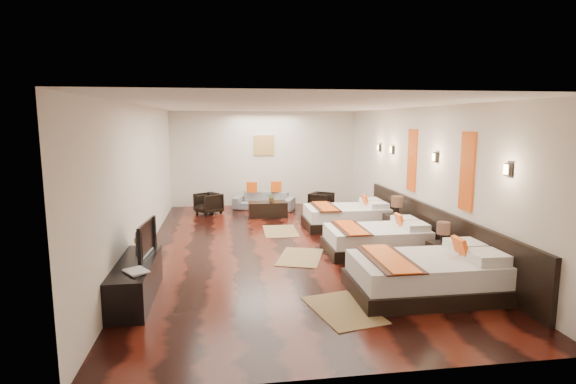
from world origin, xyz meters
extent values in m
cube|color=black|center=(0.00, 0.00, 0.00)|extent=(5.50, 9.50, 0.01)
cube|color=white|center=(0.00, 0.00, 2.80)|extent=(5.50, 9.50, 0.01)
cube|color=silver|center=(0.00, 4.75, 1.40)|extent=(5.50, 0.01, 2.80)
cube|color=silver|center=(-2.75, 0.00, 1.40)|extent=(0.01, 9.50, 2.80)
cube|color=silver|center=(2.75, 0.00, 1.40)|extent=(0.01, 9.50, 2.80)
cube|color=black|center=(2.71, -0.80, 0.45)|extent=(0.08, 6.60, 0.90)
cube|color=black|center=(1.67, -2.79, 0.12)|extent=(2.20, 1.36, 0.23)
cube|color=white|center=(1.67, -2.79, 0.39)|extent=(2.09, 1.25, 0.31)
cube|color=#F85B11|center=(2.19, -2.79, 0.67)|extent=(0.16, 0.33, 0.34)
cube|color=#38190F|center=(1.09, -2.79, 0.55)|extent=(0.58, 1.38, 0.02)
cube|color=#F85B11|center=(1.09, -2.79, 0.57)|extent=(0.40, 1.38, 0.02)
cube|color=black|center=(1.67, -0.61, 0.10)|extent=(1.96, 1.21, 0.21)
cube|color=white|center=(1.67, -0.61, 0.35)|extent=(1.87, 1.12, 0.28)
cube|color=#F85B11|center=(2.14, -0.61, 0.60)|extent=(0.15, 0.30, 0.30)
cube|color=#38190F|center=(1.16, -0.61, 0.49)|extent=(0.51, 1.23, 0.02)
cube|color=#F85B11|center=(1.16, -0.61, 0.51)|extent=(0.35, 1.23, 0.02)
cube|color=black|center=(1.67, 1.55, 0.10)|extent=(1.99, 1.23, 0.21)
cube|color=white|center=(1.67, 1.55, 0.35)|extent=(1.90, 1.14, 0.28)
cube|color=#F85B11|center=(2.14, 1.55, 0.61)|extent=(0.15, 0.30, 0.31)
cube|color=#38190F|center=(1.15, 1.55, 0.50)|extent=(0.52, 1.25, 0.02)
cube|color=#F85B11|center=(1.15, 1.55, 0.52)|extent=(0.36, 1.25, 0.02)
cube|color=black|center=(2.44, -1.75, 0.23)|extent=(0.42, 0.42, 0.46)
cylinder|color=black|center=(2.44, -1.75, 0.56)|extent=(0.07, 0.07, 0.19)
cylinder|color=#3F2619|center=(2.44, -1.75, 0.72)|extent=(0.22, 0.22, 0.20)
cube|color=black|center=(2.44, 0.33, 0.26)|extent=(0.47, 0.47, 0.52)
cylinder|color=black|center=(2.44, 0.33, 0.63)|extent=(0.08, 0.08, 0.21)
cylinder|color=#3F2619|center=(2.44, 0.33, 0.81)|extent=(0.25, 0.25, 0.23)
cube|color=olive|center=(0.32, -3.18, 0.01)|extent=(0.99, 1.34, 0.01)
cube|color=olive|center=(0.16, -0.74, 0.01)|extent=(1.09, 1.38, 0.01)
cube|color=olive|center=(0.05, 1.31, 0.01)|extent=(0.78, 1.22, 0.01)
cube|color=black|center=(-2.50, -2.38, 0.28)|extent=(0.50, 1.80, 0.55)
imported|color=black|center=(-2.45, -2.12, 0.81)|extent=(0.20, 0.92, 0.52)
imported|color=black|center=(-2.50, -2.93, 0.57)|extent=(0.40, 0.42, 0.03)
imported|color=brown|center=(-2.50, -1.61, 0.70)|extent=(0.34, 0.34, 0.31)
imported|color=gray|center=(-0.08, 4.01, 0.25)|extent=(1.84, 1.26, 0.50)
imported|color=black|center=(-1.65, 3.63, 0.28)|extent=(0.85, 0.85, 0.57)
imported|color=black|center=(1.49, 3.46, 0.27)|extent=(0.82, 0.82, 0.54)
cube|color=black|center=(-0.08, 2.96, 0.20)|extent=(1.00, 0.51, 0.40)
imported|color=#245F1F|center=(0.03, 2.97, 0.52)|extent=(0.24, 0.21, 0.25)
cube|color=#D86014|center=(2.73, -1.90, 1.70)|extent=(0.04, 0.40, 1.30)
cube|color=#D86014|center=(2.73, 0.30, 1.70)|extent=(0.04, 0.40, 1.30)
cube|color=black|center=(2.71, -3.00, 1.85)|extent=(0.06, 0.12, 0.18)
cube|color=#FFD18C|center=(2.68, -3.00, 1.85)|extent=(0.02, 0.10, 0.14)
cube|color=black|center=(2.71, -0.80, 1.85)|extent=(0.06, 0.12, 0.18)
cube|color=#FFD18C|center=(2.68, -0.80, 1.85)|extent=(0.02, 0.10, 0.14)
cube|color=black|center=(2.71, 1.40, 1.85)|extent=(0.06, 0.12, 0.18)
cube|color=#FFD18C|center=(2.68, 1.40, 1.85)|extent=(0.02, 0.10, 0.14)
cube|color=black|center=(2.71, 2.30, 1.85)|extent=(0.06, 0.12, 0.18)
cube|color=#FFD18C|center=(2.68, 2.30, 1.85)|extent=(0.02, 0.10, 0.14)
cube|color=#AD873F|center=(0.00, 4.73, 1.80)|extent=(0.60, 0.04, 0.60)
camera|label=1|loc=(-1.25, -8.81, 2.52)|focal=28.34mm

